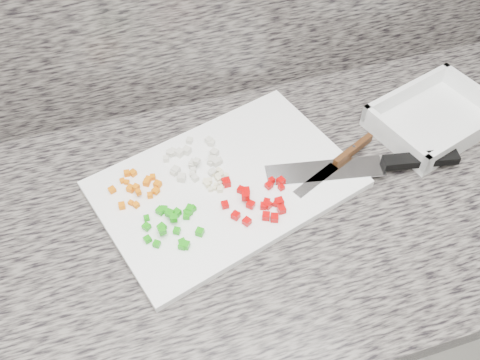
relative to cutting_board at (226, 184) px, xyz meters
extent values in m
cube|color=beige|center=(-0.07, -0.06, -0.48)|extent=(3.92, 0.62, 0.86)
cube|color=#635D57|center=(-0.07, -0.06, -0.03)|extent=(3.96, 0.64, 0.04)
cube|color=white|center=(0.00, 0.00, 0.00)|extent=(0.51, 0.41, 0.01)
cube|color=orange|center=(-0.12, 0.03, 0.01)|extent=(0.02, 0.02, 0.01)
cube|color=orange|center=(-0.14, 0.01, 0.01)|extent=(0.01, 0.01, 0.01)
cube|color=orange|center=(-0.16, 0.02, 0.02)|extent=(0.01, 0.01, 0.01)
cube|color=orange|center=(-0.17, 0.07, 0.01)|extent=(0.01, 0.01, 0.01)
cube|color=orange|center=(-0.19, 0.00, 0.01)|extent=(0.01, 0.01, 0.01)
cube|color=orange|center=(-0.17, 0.00, 0.01)|extent=(0.01, 0.01, 0.01)
cube|color=orange|center=(-0.15, 0.01, 0.02)|extent=(0.01, 0.01, 0.01)
cube|color=orange|center=(-0.20, 0.04, 0.01)|extent=(0.01, 0.01, 0.01)
cube|color=orange|center=(-0.16, 0.03, 0.01)|extent=(0.02, 0.02, 0.01)
cube|color=orange|center=(-0.18, 0.05, 0.01)|extent=(0.01, 0.01, 0.01)
cube|color=orange|center=(-0.17, 0.05, 0.01)|extent=(0.01, 0.01, 0.01)
cube|color=orange|center=(-0.13, 0.04, 0.01)|extent=(0.01, 0.01, 0.01)
cube|color=orange|center=(-0.12, 0.01, 0.01)|extent=(0.02, 0.02, 0.01)
cube|color=orange|center=(-0.16, -0.01, 0.01)|extent=(0.01, 0.01, 0.01)
cube|color=orange|center=(-0.15, 0.06, 0.01)|extent=(0.01, 0.01, 0.01)
cube|color=orange|center=(-0.12, 0.05, 0.01)|extent=(0.01, 0.01, 0.01)
cube|color=orange|center=(-0.14, 0.04, 0.01)|extent=(0.01, 0.01, 0.01)
cube|color=beige|center=(-0.08, 0.04, 0.01)|extent=(0.01, 0.01, 0.01)
cube|color=beige|center=(-0.08, 0.09, 0.01)|extent=(0.02, 0.02, 0.01)
cube|color=beige|center=(-0.02, 0.03, 0.01)|extent=(0.01, 0.01, 0.01)
cube|color=beige|center=(-0.05, 0.02, 0.01)|extent=(0.01, 0.01, 0.01)
cube|color=beige|center=(-0.09, 0.08, 0.01)|extent=(0.01, 0.01, 0.01)
cube|color=beige|center=(0.00, 0.04, 0.01)|extent=(0.01, 0.01, 0.01)
cube|color=beige|center=(-0.07, 0.03, 0.01)|extent=(0.02, 0.02, 0.01)
cube|color=beige|center=(-0.05, 0.04, 0.01)|extent=(0.01, 0.01, 0.01)
cube|color=beige|center=(0.00, 0.10, 0.01)|extent=(0.02, 0.02, 0.01)
cube|color=beige|center=(0.00, 0.05, 0.01)|extent=(0.01, 0.01, 0.01)
cube|color=beige|center=(-0.01, 0.04, 0.01)|extent=(0.02, 0.02, 0.01)
cube|color=beige|center=(-0.08, 0.10, 0.01)|extent=(0.01, 0.01, 0.01)
cube|color=beige|center=(-0.05, 0.05, 0.01)|extent=(0.01, 0.01, 0.01)
cube|color=beige|center=(-0.05, 0.09, 0.01)|extent=(0.02, 0.02, 0.01)
cube|color=beige|center=(-0.07, 0.09, 0.01)|extent=(0.02, 0.02, 0.01)
cube|color=beige|center=(-0.02, 0.05, 0.01)|extent=(0.01, 0.01, 0.01)
cube|color=beige|center=(-0.08, 0.05, 0.01)|extent=(0.02, 0.02, 0.01)
cube|color=beige|center=(-0.02, 0.02, 0.01)|extent=(0.01, 0.01, 0.01)
cube|color=beige|center=(-0.04, 0.05, 0.02)|extent=(0.01, 0.01, 0.01)
cube|color=beige|center=(-0.04, 0.11, 0.01)|extent=(0.01, 0.01, 0.01)
cube|color=beige|center=(-0.05, 0.05, 0.01)|extent=(0.02, 0.02, 0.01)
cube|color=beige|center=(-0.06, 0.09, 0.01)|extent=(0.02, 0.02, 0.01)
cube|color=beige|center=(-0.05, 0.03, 0.01)|extent=(0.01, 0.01, 0.01)
cube|color=beige|center=(0.00, 0.09, 0.01)|extent=(0.02, 0.02, 0.01)
cube|color=beige|center=(0.00, 0.07, 0.01)|extent=(0.02, 0.02, 0.01)
cube|color=beige|center=(-0.01, 0.05, 0.01)|extent=(0.02, 0.02, 0.01)
cube|color=#16950D|center=(-0.10, -0.11, 0.01)|extent=(0.02, 0.02, 0.01)
cube|color=#16950D|center=(-0.11, -0.08, 0.01)|extent=(0.01, 0.01, 0.01)
cube|color=#16950D|center=(-0.12, -0.03, 0.01)|extent=(0.01, 0.01, 0.01)
cube|color=#16950D|center=(-0.07, -0.09, 0.01)|extent=(0.02, 0.02, 0.01)
cube|color=#16950D|center=(-0.07, -0.04, 0.01)|extent=(0.01, 0.01, 0.01)
cube|color=#16950D|center=(-0.11, -0.06, 0.02)|extent=(0.01, 0.01, 0.01)
cube|color=#16950D|center=(-0.10, -0.10, 0.01)|extent=(0.01, 0.01, 0.01)
cube|color=#16950D|center=(-0.10, -0.11, 0.01)|extent=(0.01, 0.01, 0.01)
cube|color=#16950D|center=(-0.16, -0.08, 0.01)|extent=(0.01, 0.01, 0.01)
cube|color=#16950D|center=(-0.08, -0.04, 0.01)|extent=(0.02, 0.02, 0.01)
cube|color=#16950D|center=(-0.11, -0.11, 0.01)|extent=(0.02, 0.02, 0.01)
cube|color=#16950D|center=(-0.10, -0.05, 0.01)|extent=(0.02, 0.02, 0.01)
cube|color=#16950D|center=(-0.13, -0.08, 0.02)|extent=(0.01, 0.01, 0.01)
cube|color=#16950D|center=(-0.11, -0.05, 0.02)|extent=(0.02, 0.02, 0.01)
cube|color=#16950D|center=(-0.15, -0.06, 0.01)|extent=(0.02, 0.02, 0.01)
cube|color=#16950D|center=(-0.13, -0.03, 0.01)|extent=(0.02, 0.02, 0.01)
cube|color=#16950D|center=(-0.09, -0.06, 0.01)|extent=(0.01, 0.01, 0.01)
cube|color=#16950D|center=(-0.08, -0.05, 0.01)|extent=(0.02, 0.02, 0.01)
cube|color=#16950D|center=(-0.13, -0.07, 0.02)|extent=(0.02, 0.02, 0.01)
cube|color=#16950D|center=(-0.15, -0.04, 0.01)|extent=(0.01, 0.01, 0.01)
cube|color=#16950D|center=(-0.14, -0.10, 0.01)|extent=(0.01, 0.01, 0.01)
cube|color=#B70203|center=(0.03, -0.04, 0.01)|extent=(0.01, 0.01, 0.01)
cube|color=#B70203|center=(0.04, -0.08, 0.01)|extent=(0.01, 0.01, 0.01)
cube|color=#B70203|center=(-0.01, -0.08, 0.01)|extent=(0.02, 0.02, 0.01)
cube|color=#B70203|center=(0.05, -0.08, 0.01)|extent=(0.02, 0.02, 0.01)
cube|color=#B70203|center=(0.05, -0.10, 0.01)|extent=(0.02, 0.02, 0.01)
cube|color=#B70203|center=(0.07, -0.08, 0.01)|extent=(0.02, 0.02, 0.01)
cube|color=#B70203|center=(0.07, -0.08, 0.01)|extent=(0.01, 0.01, 0.01)
cube|color=#B70203|center=(0.09, -0.03, 0.01)|extent=(0.02, 0.02, 0.01)
cube|color=#B70203|center=(0.07, -0.04, 0.01)|extent=(0.02, 0.02, 0.01)
cube|color=#B70203|center=(0.07, -0.09, 0.01)|extent=(0.01, 0.01, 0.01)
cube|color=#B70203|center=(0.04, -0.10, 0.01)|extent=(0.02, 0.02, 0.01)
cube|color=#B70203|center=(0.02, -0.07, 0.01)|extent=(0.02, 0.02, 0.01)
cube|color=#B70203|center=(0.02, -0.04, 0.01)|extent=(0.01, 0.01, 0.01)
cube|color=#B70203|center=(0.08, -0.02, 0.01)|extent=(0.01, 0.01, 0.01)
cube|color=#B70203|center=(0.09, -0.05, 0.01)|extent=(0.01, 0.01, 0.01)
cube|color=#B70203|center=(0.02, -0.03, 0.01)|extent=(0.02, 0.02, 0.01)
cube|color=#B70203|center=(0.02, -0.05, 0.02)|extent=(0.02, 0.02, 0.01)
cube|color=#B70203|center=(0.00, -0.01, 0.01)|extent=(0.01, 0.01, 0.01)
cube|color=#B70203|center=(-0.01, -0.08, 0.01)|extent=(0.02, 0.02, 0.01)
cube|color=#B70203|center=(0.05, -0.07, 0.01)|extent=(0.01, 0.01, 0.01)
cube|color=#B70203|center=(-0.02, -0.05, 0.01)|extent=(0.01, 0.01, 0.01)
cube|color=#B70203|center=(0.01, -0.10, 0.01)|extent=(0.02, 0.02, 0.01)
cube|color=beige|center=(0.00, 0.02, 0.01)|extent=(0.01, 0.01, 0.01)
cube|color=beige|center=(-0.03, -0.01, 0.01)|extent=(0.01, 0.01, 0.01)
cube|color=beige|center=(-0.03, 0.01, 0.01)|extent=(0.01, 0.01, 0.01)
cube|color=beige|center=(0.00, 0.01, 0.01)|extent=(0.01, 0.01, 0.01)
cube|color=beige|center=(-0.01, 0.02, 0.01)|extent=(0.01, 0.01, 0.01)
cube|color=beige|center=(-0.02, -0.01, 0.01)|extent=(0.01, 0.01, 0.01)
cube|color=beige|center=(-0.02, 0.02, 0.01)|extent=(0.01, 0.01, 0.01)
cube|color=beige|center=(-0.03, 0.00, 0.01)|extent=(0.01, 0.01, 0.01)
cube|color=beige|center=(-0.01, -0.01, 0.01)|extent=(0.01, 0.01, 0.01)
cube|color=beige|center=(-0.02, -0.01, 0.01)|extent=(0.01, 0.01, 0.01)
cube|color=beige|center=(-0.01, 0.00, 0.01)|extent=(0.01, 0.01, 0.00)
cube|color=beige|center=(-0.01, 0.01, 0.01)|extent=(0.01, 0.01, 0.01)
cube|color=beige|center=(-0.01, 0.02, 0.01)|extent=(0.01, 0.01, 0.01)
cube|color=beige|center=(-0.01, 0.01, 0.01)|extent=(0.01, 0.01, 0.01)
cube|color=beige|center=(-0.02, -0.02, 0.01)|extent=(0.01, 0.01, 0.01)
cube|color=beige|center=(-0.04, 0.01, 0.01)|extent=(0.01, 0.01, 0.01)
cube|color=silver|center=(0.18, -0.03, 0.01)|extent=(0.22, 0.09, 0.00)
cube|color=black|center=(0.35, -0.06, 0.02)|extent=(0.14, 0.05, 0.02)
cylinder|color=silver|center=(0.35, -0.06, 0.02)|extent=(0.01, 0.01, 0.00)
cube|color=silver|center=(0.15, -0.05, 0.01)|extent=(0.10, 0.06, 0.00)
cube|color=#442511|center=(0.24, 0.00, 0.02)|extent=(0.10, 0.05, 0.02)
cylinder|color=silver|center=(0.24, 0.00, 0.02)|extent=(0.01, 0.01, 0.00)
cube|color=white|center=(0.43, 0.03, 0.00)|extent=(0.27, 0.23, 0.01)
cube|color=white|center=(0.41, 0.10, 0.02)|extent=(0.23, 0.08, 0.04)
cube|color=white|center=(0.46, -0.05, 0.02)|extent=(0.23, 0.08, 0.04)
cube|color=white|center=(0.54, 0.06, 0.02)|extent=(0.06, 0.16, 0.04)
cube|color=white|center=(0.33, -0.01, 0.02)|extent=(0.06, 0.16, 0.04)
camera|label=1|loc=(-0.16, -0.58, 0.74)|focal=40.00mm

